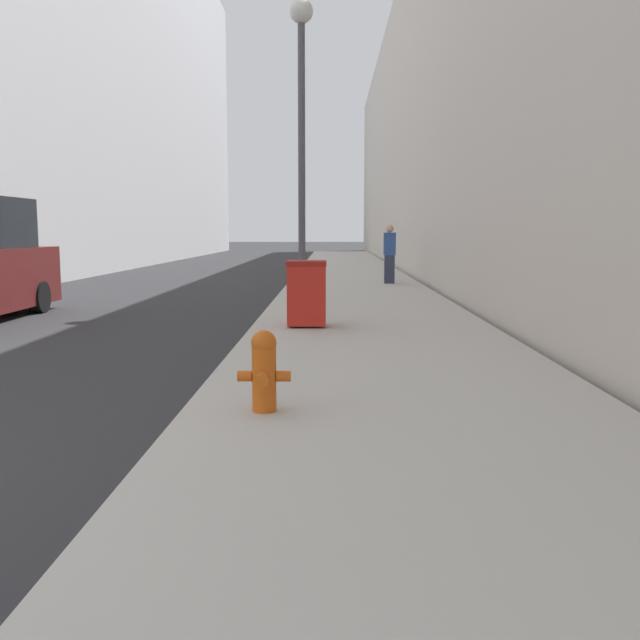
# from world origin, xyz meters

# --- Properties ---
(sidewalk_right) EXTENTS (3.82, 60.00, 0.16)m
(sidewalk_right) POSITION_xyz_m (5.33, 18.00, 0.08)
(sidewalk_right) COLOR #B7B2A8
(sidewalk_right) RESTS_ON ground
(building_right_stone) EXTENTS (12.00, 60.00, 11.62)m
(building_right_stone) POSITION_xyz_m (13.34, 26.00, 5.81)
(building_right_stone) COLOR beige
(building_right_stone) RESTS_ON ground
(fire_hydrant) EXTENTS (0.44, 0.33, 0.68)m
(fire_hydrant) POSITION_xyz_m (4.12, 2.08, 0.51)
(fire_hydrant) COLOR #D15614
(fire_hydrant) RESTS_ON sidewalk_right
(trash_bin) EXTENTS (0.61, 0.58, 1.03)m
(trash_bin) POSITION_xyz_m (4.29, 7.38, 0.69)
(trash_bin) COLOR red
(trash_bin) RESTS_ON sidewalk_right
(lamppost) EXTENTS (0.51, 0.51, 6.34)m
(lamppost) POSITION_xyz_m (4.02, 11.96, 4.31)
(lamppost) COLOR #4C4C51
(lamppost) RESTS_ON sidewalk_right
(pedestrian_on_sidewalk) EXTENTS (0.33, 0.22, 1.66)m
(pedestrian_on_sidewalk) POSITION_xyz_m (6.32, 16.59, 0.99)
(pedestrian_on_sidewalk) COLOR #2D3347
(pedestrian_on_sidewalk) RESTS_ON sidewalk_right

